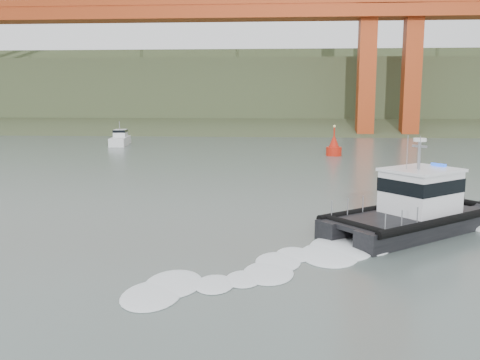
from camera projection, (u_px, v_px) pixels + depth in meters
name	position (u px, v px, depth m)	size (l,w,h in m)	color
ground	(228.00, 255.00, 25.81)	(400.00, 400.00, 0.00)	#45524D
headlands	(271.00, 96.00, 148.23)	(500.00, 105.36, 27.12)	#324326
patrol_boat	(416.00, 207.00, 30.19)	(11.34, 10.27, 5.47)	black
motorboat	(120.00, 139.00, 80.79)	(3.01, 6.92, 3.68)	silver
nav_buoy	(334.00, 147.00, 67.12)	(1.95, 1.95, 4.07)	red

